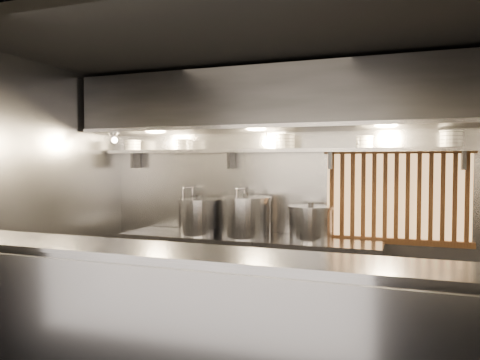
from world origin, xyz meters
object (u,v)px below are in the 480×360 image
Objects in this scene: pendant_bulb at (266,143)px; stock_pot_right at (311,223)px; stock_pot_mid at (246,217)px; heat_lamp at (114,135)px; stock_pot_left at (199,216)px.

pendant_bulb reaches higher than stock_pot_right.
pendant_bulb is 0.31× the size of stock_pot_right.
stock_pot_mid reaches higher than stock_pot_right.
stock_pot_mid is at bearing 9.38° from heat_lamp.
heat_lamp is 2.54m from stock_pot_right.
pendant_bulb reaches higher than stock_pot_left.
heat_lamp is 1.83m from pendant_bulb.
stock_pot_mid is 0.75m from stock_pot_right.
stock_pot_left is 0.57m from stock_pot_mid.
stock_pot_mid is (-0.21, -0.09, -0.83)m from pendant_bulb.
heat_lamp reaches higher than stock_pot_right.
stock_pot_right is at bearing -8.63° from pendant_bulb.
stock_pot_right is at bearing 1.50° from stock_pot_left.
stock_pot_mid is (1.58, 0.26, -0.94)m from heat_lamp.
stock_pot_left is 1.11× the size of stock_pot_right.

